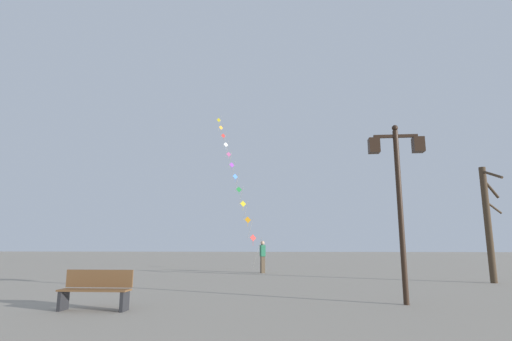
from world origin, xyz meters
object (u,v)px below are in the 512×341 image
(twin_lantern_lamp_post, at_px, (398,177))
(kite_flyer, at_px, (263,256))
(bare_tree, at_px, (488,220))
(kite_train, at_px, (233,170))
(park_bench, at_px, (96,290))

(twin_lantern_lamp_post, relative_size, kite_flyer, 2.71)
(bare_tree, bearing_deg, twin_lantern_lamp_post, -128.48)
(kite_train, xyz_separation_m, bare_tree, (12.61, -14.38, -4.99))
(kite_flyer, bearing_deg, kite_train, -0.11)
(twin_lantern_lamp_post, bearing_deg, kite_flyer, 111.12)
(bare_tree, xyz_separation_m, park_bench, (-12.39, -7.95, -2.00))
(twin_lantern_lamp_post, height_order, kite_flyer, twin_lantern_lamp_post)
(twin_lantern_lamp_post, xyz_separation_m, bare_tree, (5.09, 6.41, -0.77))
(kite_flyer, distance_m, bare_tree, 10.96)
(kite_flyer, xyz_separation_m, bare_tree, (9.55, -5.15, 1.55))
(twin_lantern_lamp_post, height_order, kite_train, kite_train)
(kite_train, distance_m, bare_tree, 19.76)
(kite_train, distance_m, park_bench, 23.40)
(twin_lantern_lamp_post, xyz_separation_m, kite_flyer, (-4.46, 11.56, -2.32))
(kite_train, bearing_deg, park_bench, -89.45)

